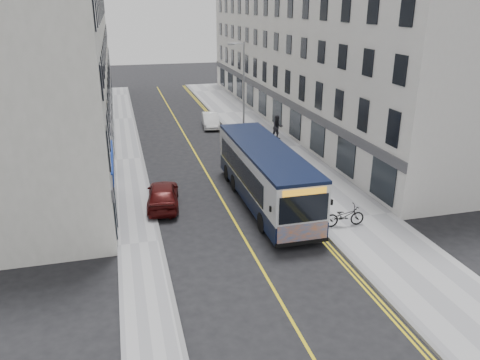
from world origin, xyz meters
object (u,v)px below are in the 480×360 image
pedestrian_far (277,127)px  car_maroon (163,194)px  bicycle (344,216)px  city_bus (265,173)px  pedestrian_near (262,137)px  car_white (211,120)px  streetlamp (243,90)px

pedestrian_far → car_maroon: bearing=-139.6°
bicycle → city_bus: bearing=39.3°
city_bus → car_maroon: city_bus is taller
city_bus → car_maroon: 5.83m
pedestrian_near → car_white: bearing=125.8°
city_bus → pedestrian_far: city_bus is taller
streetlamp → car_maroon: (-7.57, -11.00, -3.65)m
pedestrian_near → pedestrian_far: pedestrian_far is taller
streetlamp → city_bus: size_ratio=0.70×
streetlamp → car_white: streetlamp is taller
city_bus → pedestrian_far: bearing=67.9°
car_white → bicycle: bearing=-77.0°
city_bus → car_white: bearing=88.4°
streetlamp → pedestrian_far: bearing=5.2°
pedestrian_far → car_maroon: (-10.63, -11.28, -0.40)m
streetlamp → car_white: size_ratio=2.01×
streetlamp → pedestrian_far: size_ratio=3.97×
pedestrian_far → city_bus: bearing=-118.4°
pedestrian_near → car_maroon: 12.40m
car_maroon → city_bus: bearing=177.2°
car_white → car_maroon: (-6.14, -17.10, 0.08)m
streetlamp → bicycle: size_ratio=3.82×
city_bus → bicycle: bearing=-53.8°
pedestrian_near → city_bus: bearing=-87.2°
city_bus → pedestrian_near: bearing=73.6°
city_bus → pedestrian_near: size_ratio=6.11×
bicycle → car_maroon: bearing=62.8°
car_maroon → bicycle: bearing=156.8°
city_bus → pedestrian_near: (2.93, 9.95, -0.76)m
streetlamp → bicycle: 16.48m
streetlamp → pedestrian_far: (3.06, 0.28, -3.26)m
city_bus → pedestrian_near: city_bus is taller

